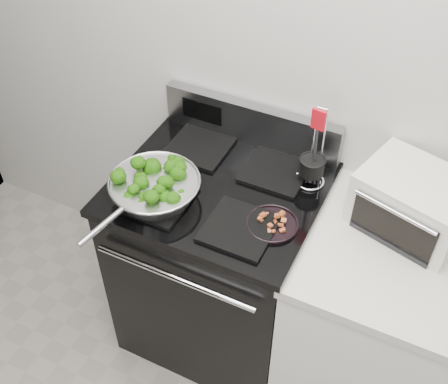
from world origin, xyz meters
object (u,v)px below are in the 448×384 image
Objects in this scene: bacon_plate at (272,222)px; gas_range at (219,261)px; skillet at (154,188)px; toaster_oven at (414,203)px; utensil_holder at (311,170)px.

gas_range is at bearing 158.44° from bacon_plate.
bacon_plate is at bearing 18.08° from skillet.
bacon_plate is (0.45, 0.06, -0.04)m from skillet.
skillet is 1.22× the size of toaster_oven.
skillet is at bearing -144.73° from toaster_oven.
gas_range reaches higher than bacon_plate.
bacon_plate is 0.50m from toaster_oven.
gas_range is 5.99× the size of bacon_plate.
utensil_holder is 0.39m from toaster_oven.
toaster_oven is at bearing 11.65° from gas_range.
skillet is at bearing -137.20° from gas_range.
utensil_holder reaches higher than gas_range.
gas_range is at bearing -142.63° from utensil_holder.
utensil_holder is at bearing 44.64° from skillet.
utensil_holder is (0.04, 0.27, 0.05)m from bacon_plate.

